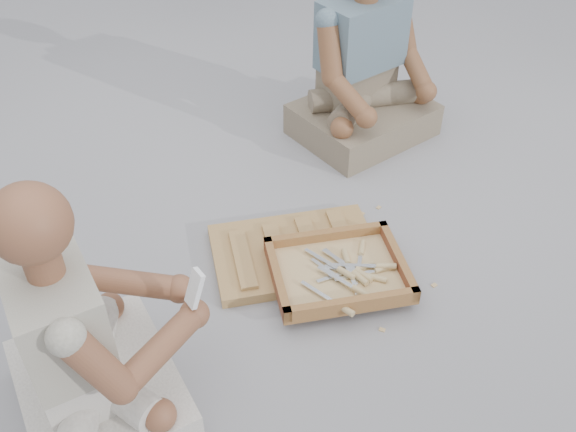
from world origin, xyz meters
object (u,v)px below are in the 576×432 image
object	(u,v)px
craftsman	(85,346)
companion	(364,74)
tool_tray	(338,271)
carved_panel	(296,252)

from	to	relation	value
craftsman	companion	distance (m)	1.74
tool_tray	companion	bearing A→B (deg)	62.35
carved_panel	craftsman	bearing A→B (deg)	-149.88
craftsman	companion	bearing A→B (deg)	120.16
carved_panel	companion	bearing A→B (deg)	51.69
carved_panel	companion	size ratio (longest dim) A/B	0.67
carved_panel	tool_tray	distance (m)	0.21
tool_tray	companion	world-z (taller)	companion
craftsman	companion	world-z (taller)	companion
carved_panel	tool_tray	world-z (taller)	tool_tray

